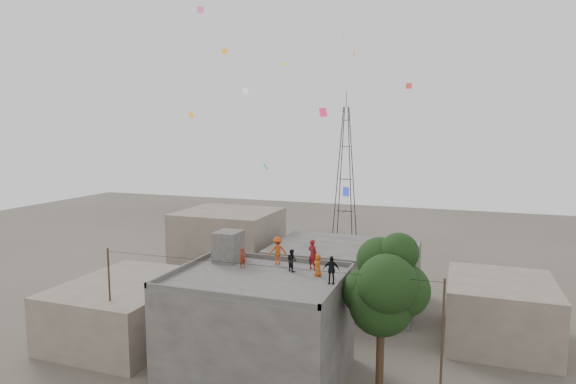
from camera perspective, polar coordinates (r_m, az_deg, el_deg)
name	(u,v)px	position (r m, az deg, el deg)	size (l,w,h in m)	color
ground	(258,375)	(31.14, -3.55, -20.81)	(140.00, 140.00, 0.00)	#444038
main_building	(258,327)	(29.83, -3.60, -15.63)	(10.00, 8.00, 6.10)	#454240
parapet	(257,274)	(28.75, -3.65, -9.73)	(10.00, 8.00, 0.30)	#454240
stair_head_box	(228,246)	(32.12, -7.08, -6.40)	(1.60, 1.80, 2.00)	#454240
neighbor_west	(128,309)	(37.19, -18.47, -13.03)	(8.00, 10.00, 4.00)	#6A6053
neighbor_north	(344,274)	(42.02, 6.67, -9.64)	(12.00, 9.00, 5.00)	#454240
neighbor_northwest	(229,246)	(47.57, -7.05, -6.41)	(9.00, 8.00, 7.00)	#6A6053
neighbor_east	(500,311)	(37.46, 23.82, -12.80)	(7.00, 8.00, 4.40)	#6A6053
tree	(385,287)	(27.42, 11.43, -11.03)	(4.90, 4.60, 9.10)	black
utility_line	(257,323)	(28.29, -3.68, -15.23)	(20.12, 0.62, 7.40)	black
transmission_tower	(345,172)	(67.16, 6.81, 2.35)	(2.97, 2.97, 20.01)	black
person_red_adult	(313,254)	(30.10, 2.95, -7.40)	(0.68, 0.45, 1.87)	maroon
person_orange_child	(318,265)	(28.78, 3.57, -8.64)	(0.65, 0.42, 1.34)	#B55114
person_dark_child	(292,260)	(29.68, 0.44, -8.10)	(0.67, 0.52, 1.38)	black
person_dark_adult	(331,270)	(27.43, 5.14, -9.17)	(0.93, 0.39, 1.59)	black
person_orange_adult	(278,251)	(31.17, -1.24, -6.95)	(1.16, 0.67, 1.80)	#B04214
person_red_child	(243,258)	(30.54, -5.38, -7.78)	(0.47, 0.31, 1.28)	maroon
kites	(293,96)	(35.44, 0.63, 11.28)	(16.50, 14.89, 12.40)	orange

